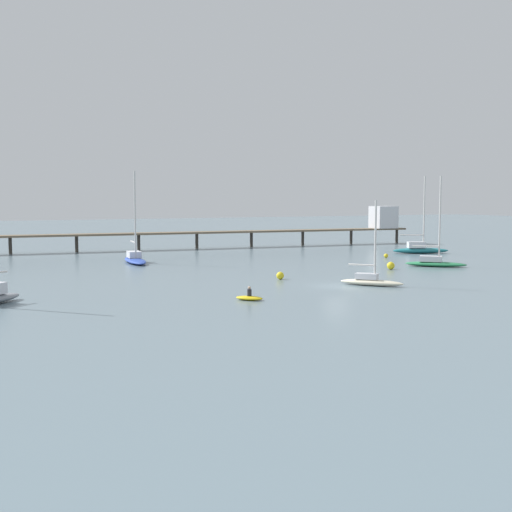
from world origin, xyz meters
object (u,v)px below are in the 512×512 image
(sailboat_green, at_px, (435,261))
(dinghy_yellow, at_px, (249,297))
(sailboat_blue, at_px, (135,258))
(sailboat_cream, at_px, (371,279))
(mooring_buoy_near, at_px, (391,266))
(mooring_buoy_mid, at_px, (386,256))
(sailboat_teal, at_px, (420,248))
(mooring_buoy_outer, at_px, (280,276))
(pier, at_px, (265,226))

(sailboat_green, bearing_deg, dinghy_yellow, -155.95)
(sailboat_blue, bearing_deg, sailboat_cream, -65.67)
(mooring_buoy_near, distance_m, mooring_buoy_mid, 15.19)
(mooring_buoy_near, bearing_deg, dinghy_yellow, -150.93)
(mooring_buoy_near, bearing_deg, sailboat_teal, 42.44)
(sailboat_green, distance_m, sailboat_blue, 37.44)
(dinghy_yellow, bearing_deg, mooring_buoy_outer, 51.71)
(sailboat_cream, height_order, mooring_buoy_mid, sailboat_cream)
(sailboat_green, relative_size, sailboat_blue, 0.93)
(sailboat_blue, bearing_deg, sailboat_green, -32.87)
(sailboat_blue, xyz_separation_m, sailboat_cream, (14.14, -31.29, -0.09))
(pier, relative_size, dinghy_yellow, 36.37)
(dinghy_yellow, bearing_deg, sailboat_blue, 89.72)
(sailboat_teal, relative_size, mooring_buoy_outer, 14.71)
(sailboat_green, relative_size, dinghy_yellow, 4.53)
(mooring_buoy_outer, distance_m, mooring_buoy_mid, 28.93)
(sailboat_blue, xyz_separation_m, dinghy_yellow, (-0.17, -34.43, -0.46))
(mooring_buoy_near, bearing_deg, pier, 85.53)
(sailboat_blue, bearing_deg, pier, 32.81)
(mooring_buoy_mid, bearing_deg, sailboat_teal, 22.61)
(sailboat_teal, distance_m, mooring_buoy_outer, 38.64)
(dinghy_yellow, relative_size, mooring_buoy_near, 2.68)
(pier, distance_m, mooring_buoy_near, 38.69)
(sailboat_cream, distance_m, mooring_buoy_mid, 30.01)
(sailboat_green, distance_m, mooring_buoy_mid, 12.27)
(mooring_buoy_near, bearing_deg, mooring_buoy_mid, 55.07)
(pier, height_order, sailboat_teal, sailboat_teal)
(sailboat_blue, distance_m, mooring_buoy_outer, 24.84)
(pier, height_order, sailboat_blue, sailboat_blue)
(dinghy_yellow, distance_m, mooring_buoy_near, 28.36)
(sailboat_blue, bearing_deg, dinghy_yellow, -90.28)
(sailboat_blue, distance_m, mooring_buoy_mid, 34.31)
(pier, height_order, mooring_buoy_near, pier)
(sailboat_green, height_order, mooring_buoy_near, sailboat_green)
(sailboat_cream, xyz_separation_m, mooring_buoy_outer, (-5.52, 8.00, -0.20))
(mooring_buoy_mid, bearing_deg, sailboat_green, -98.75)
(pier, distance_m, sailboat_green, 38.42)
(pier, distance_m, sailboat_teal, 26.81)
(sailboat_teal, bearing_deg, pier, 123.52)
(pier, distance_m, mooring_buoy_outer, 45.38)
(sailboat_green, relative_size, mooring_buoy_mid, 18.32)
(sailboat_green, bearing_deg, mooring_buoy_outer, -172.59)
(sailboat_green, relative_size, mooring_buoy_near, 12.16)
(mooring_buoy_mid, bearing_deg, mooring_buoy_outer, -148.56)
(mooring_buoy_outer, bearing_deg, sailboat_green, 7.41)
(sailboat_green, distance_m, mooring_buoy_near, 6.84)
(pier, relative_size, mooring_buoy_near, 97.64)
(sailboat_teal, bearing_deg, sailboat_green, -124.46)
(dinghy_yellow, bearing_deg, mooring_buoy_mid, 38.08)
(sailboat_cream, bearing_deg, mooring_buoy_outer, 124.58)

